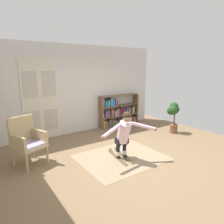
{
  "coord_description": "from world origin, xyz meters",
  "views": [
    {
      "loc": [
        -2.99,
        -3.63,
        2.17
      ],
      "look_at": [
        -0.07,
        0.57,
        1.05
      ],
      "focal_mm": 32.62,
      "sensor_mm": 36.0,
      "label": 1
    }
  ],
  "objects_px": {
    "bookshelf": "(118,113)",
    "potted_plant": "(174,112)",
    "skis_pair": "(120,156)",
    "person_skier": "(124,132)",
    "wicker_chair": "(27,140)"
  },
  "relations": [
    {
      "from": "bookshelf",
      "to": "potted_plant",
      "type": "relative_size",
      "value": 1.6
    },
    {
      "from": "skis_pair",
      "to": "person_skier",
      "type": "xyz_separation_m",
      "value": [
        -0.03,
        -0.18,
        0.69
      ]
    },
    {
      "from": "potted_plant",
      "to": "person_skier",
      "type": "distance_m",
      "value": 2.77
    },
    {
      "from": "bookshelf",
      "to": "potted_plant",
      "type": "xyz_separation_m",
      "value": [
        1.04,
        -1.73,
        0.21
      ]
    },
    {
      "from": "potted_plant",
      "to": "skis_pair",
      "type": "height_order",
      "value": "potted_plant"
    },
    {
      "from": "wicker_chair",
      "to": "potted_plant",
      "type": "distance_m",
      "value": 4.61
    },
    {
      "from": "skis_pair",
      "to": "potted_plant",
      "type": "bearing_deg",
      "value": 11.93
    },
    {
      "from": "potted_plant",
      "to": "person_skier",
      "type": "relative_size",
      "value": 0.73
    },
    {
      "from": "potted_plant",
      "to": "wicker_chair",
      "type": "bearing_deg",
      "value": 175.6
    },
    {
      "from": "potted_plant",
      "to": "skis_pair",
      "type": "relative_size",
      "value": 1.08
    },
    {
      "from": "potted_plant",
      "to": "person_skier",
      "type": "xyz_separation_m",
      "value": [
        -2.67,
        -0.73,
        0.0
      ]
    },
    {
      "from": "wicker_chair",
      "to": "person_skier",
      "type": "relative_size",
      "value": 0.78
    },
    {
      "from": "skis_pair",
      "to": "person_skier",
      "type": "distance_m",
      "value": 0.71
    },
    {
      "from": "potted_plant",
      "to": "person_skier",
      "type": "bearing_deg",
      "value": -164.63
    },
    {
      "from": "wicker_chair",
      "to": "skis_pair",
      "type": "distance_m",
      "value": 2.22
    }
  ]
}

